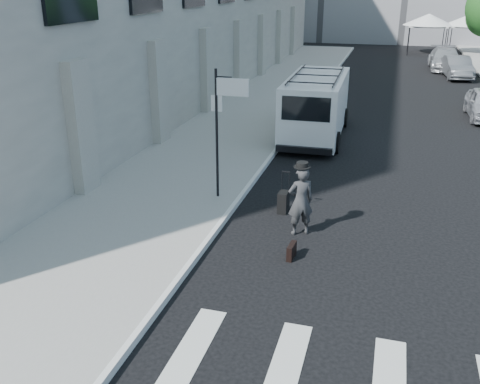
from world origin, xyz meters
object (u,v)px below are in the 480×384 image
Objects in this scene: suitcase at (283,202)px; parked_car_c at (445,59)px; businessman at (301,201)px; parked_car_b at (457,67)px; cargo_van at (316,106)px; briefcase at (292,251)px.

suitcase is 27.45m from parked_car_c.
businessman is 0.42× the size of parked_car_b.
cargo_van is 1.56× the size of parked_car_b.
businessman is 0.27× the size of cargo_van.
businessman reaches higher than parked_car_c.
cargo_van is 17.08m from parked_car_b.
suitcase is at bearing -110.90° from parked_car_b.
cargo_van is (-0.31, 7.65, 0.92)m from suitcase.
briefcase is at bearing -71.71° from suitcase.
briefcase is at bearing -85.63° from cargo_van.
briefcase is 0.09× the size of parked_car_c.
cargo_van is at bearing -112.35° from businessman.
cargo_van reaches higher than suitcase.
parked_car_c is (6.00, 19.20, -0.50)m from cargo_van.
suitcase is at bearing -103.40° from parked_car_c.
briefcase is 0.40× the size of suitcase.
businessman is 28.47m from parked_car_c.
businessman is 8.88m from cargo_van.
suitcase is at bearing -89.73° from businessman.
suitcase is 0.27× the size of parked_car_b.
parked_car_b is at bearing 77.61° from suitcase.
briefcase is 0.07× the size of cargo_van.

